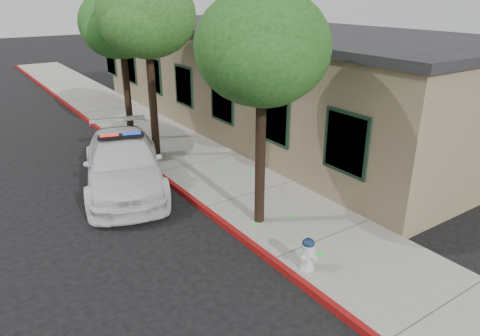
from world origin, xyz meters
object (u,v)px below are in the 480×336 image
(clapboard_building, at_px, (266,77))
(fire_hydrant, at_px, (308,254))
(street_tree_mid, at_px, (146,20))
(street_tree_near, at_px, (263,53))
(street_tree_far, at_px, (122,27))
(police_car, at_px, (124,163))

(clapboard_building, height_order, fire_hydrant, clapboard_building)
(street_tree_mid, bearing_deg, street_tree_near, -88.58)
(street_tree_mid, distance_m, street_tree_far, 2.39)
(police_car, xyz_separation_m, street_tree_far, (1.85, 4.13, 3.59))
(fire_hydrant, distance_m, street_tree_near, 4.44)
(police_car, distance_m, street_tree_near, 5.84)
(clapboard_building, xyz_separation_m, street_tree_far, (-5.96, 0.91, 2.26))
(police_car, relative_size, fire_hydrant, 7.97)
(fire_hydrant, xyz_separation_m, street_tree_far, (0.31, 10.60, 3.87))
(clapboard_building, xyz_separation_m, street_tree_mid, (-5.99, -1.45, 2.62))
(street_tree_near, distance_m, street_tree_mid, 6.01)
(street_tree_near, height_order, street_tree_mid, street_tree_mid)
(street_tree_far, bearing_deg, fire_hydrant, -91.70)
(police_car, xyz_separation_m, fire_hydrant, (1.54, -6.48, -0.28))
(fire_hydrant, distance_m, street_tree_mid, 9.26)
(street_tree_near, bearing_deg, police_car, 114.99)
(fire_hydrant, bearing_deg, street_tree_near, 70.44)
(street_tree_far, bearing_deg, police_car, -114.18)
(street_tree_near, height_order, street_tree_far, street_tree_far)
(police_car, bearing_deg, street_tree_mid, 61.53)
(fire_hydrant, xyz_separation_m, street_tree_mid, (0.28, 8.24, 4.22))
(police_car, relative_size, street_tree_far, 1.04)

